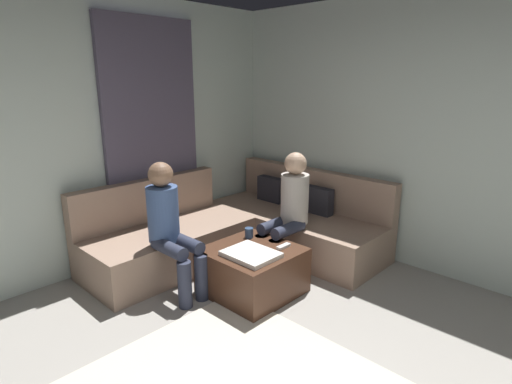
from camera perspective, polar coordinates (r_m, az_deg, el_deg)
name	(u,v)px	position (r m, az deg, el deg)	size (l,w,h in m)	color
wall_back	(492,143)	(4.21, 29.82, 5.91)	(6.00, 0.12, 2.70)	silver
wall_left	(15,144)	(4.13, -30.32, 5.68)	(0.12, 6.00, 2.70)	silver
curtain_panel	(153,141)	(4.58, -14.04, 6.85)	(0.06, 1.10, 2.50)	#595166
sectional_couch	(242,230)	(4.59, -1.94, -5.21)	(2.10, 2.55, 0.87)	#9E7F6B
ottoman	(252,270)	(3.83, -0.50, -10.76)	(0.76, 0.76, 0.42)	#4C2D1E
folded_blanket	(251,254)	(3.59, -0.70, -8.57)	(0.44, 0.36, 0.04)	white
coffee_mug	(249,233)	(3.98, -0.97, -5.63)	(0.08, 0.08, 0.10)	#334C72
game_remote	(284,246)	(3.78, 3.82, -7.48)	(0.05, 0.15, 0.02)	white
person_on_couch_back	(288,208)	(4.12, 4.48, -2.17)	(0.30, 0.60, 1.20)	#2D3347
person_on_couch_side	(170,224)	(3.74, -11.79, -4.33)	(0.60, 0.30, 1.20)	#2D3347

